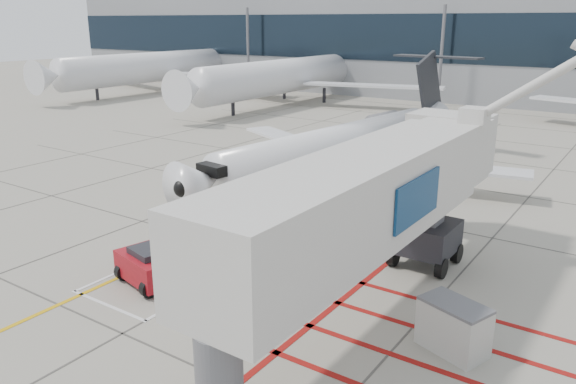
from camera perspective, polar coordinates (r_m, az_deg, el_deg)
The scene contains 10 objects.
ground_plane at distance 22.77m, azimuth -8.65°, elevation -9.72°, with size 260.00×260.00×0.00m, color #9C9586.
regional_jet at distance 34.59m, azimuth 2.92°, elevation 6.51°, with size 23.43×29.54×7.74m, color white, non-canonical shape.
jet_bridge at distance 18.47m, azimuth 7.20°, elevation -2.46°, with size 9.60×20.27×8.11m, color silver, non-canonical shape.
pushback_tug at distance 23.32m, azimuth -13.89°, elevation -7.20°, with size 2.75×1.72×1.61m, color maroon, non-canonical shape.
baggage_cart at distance 24.25m, azimuth 2.27°, elevation -6.26°, with size 1.88×1.19×1.19m, color slate, non-canonical shape.
ground_power_unit at distance 19.10m, azimuth 16.46°, elevation -13.02°, with size 2.11×1.23×1.67m, color #B8B7AF, non-canonical shape.
cone_nose at distance 29.33m, azimuth -6.95°, elevation -2.89°, with size 0.35×0.35×0.49m, color red.
cone_side at distance 26.65m, azimuth -1.19°, elevation -4.79°, with size 0.39×0.39×0.54m, color orange.
bg_aircraft_a at distance 87.82m, azimuth -12.34°, elevation 14.21°, with size 38.54×42.83×12.85m, color silver, non-canonical shape.
bg_aircraft_b at distance 72.93m, azimuth 0.74°, elevation 13.96°, with size 37.56×41.73×12.52m, color silver, non-canonical shape.
Camera 1 is at (14.10, -14.71, 10.18)m, focal length 35.00 mm.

